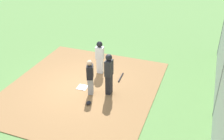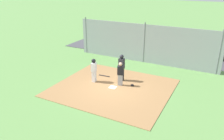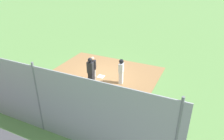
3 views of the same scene
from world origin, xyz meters
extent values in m
plane|color=#5B8947|center=(0.00, 0.00, 0.00)|extent=(140.00, 140.00, 0.00)
cube|color=olive|center=(0.00, 0.00, 0.01)|extent=(7.20, 6.40, 0.03)
cube|color=white|center=(0.00, 0.00, 0.04)|extent=(0.46, 0.46, 0.02)
cube|color=#9E9EA3|center=(-0.27, -0.54, 0.41)|extent=(0.36, 0.31, 0.75)
cube|color=black|center=(-0.27, -0.54, 1.08)|extent=(0.44, 0.37, 0.60)
sphere|color=tan|center=(-0.27, -0.54, 1.50)|extent=(0.24, 0.24, 0.24)
cube|color=black|center=(0.00, -1.27, 0.47)|extent=(0.31, 0.23, 0.88)
cube|color=#232328|center=(0.00, -1.27, 1.26)|extent=(0.39, 0.27, 0.70)
sphere|color=black|center=(0.00, -1.27, 1.75)|extent=(0.28, 0.28, 0.28)
cube|color=silver|center=(1.54, -0.22, 0.41)|extent=(0.26, 0.33, 0.76)
cube|color=silver|center=(1.54, -0.22, 1.08)|extent=(0.31, 0.41, 0.60)
sphere|color=tan|center=(1.54, -0.22, 1.50)|extent=(0.24, 0.24, 0.24)
sphere|color=black|center=(1.54, -0.22, 1.52)|extent=(0.29, 0.29, 0.29)
cylinder|color=black|center=(1.39, -1.34, 0.06)|extent=(0.84, 0.12, 0.06)
ellipsoid|color=black|center=(-1.03, -0.78, 0.09)|extent=(0.24, 0.20, 0.12)
sphere|color=white|center=(-0.13, -0.07, 0.07)|extent=(0.07, 0.07, 0.07)
cube|color=#93999E|center=(0.00, -5.57, 1.60)|extent=(12.00, 0.05, 3.20)
cylinder|color=slate|center=(-5.70, -5.57, 1.68)|extent=(0.10, 0.10, 3.35)
cylinder|color=slate|center=(0.00, -5.57, 1.68)|extent=(0.10, 0.10, 3.35)
cylinder|color=slate|center=(5.70, -5.57, 1.68)|extent=(0.10, 0.10, 3.35)
cube|color=#424247|center=(0.00, -9.01, 0.02)|extent=(18.00, 5.20, 0.04)
cylinder|color=black|center=(-4.77, -10.47, 0.34)|extent=(0.60, 0.19, 0.60)
cylinder|color=black|center=(-4.74, -8.77, 0.34)|extent=(0.60, 0.19, 0.60)
cube|color=maroon|center=(-2.41, -9.58, 0.44)|extent=(4.29, 1.93, 0.64)
cube|color=maroon|center=(-2.56, -9.59, 1.04)|extent=(2.39, 1.69, 0.56)
cylinder|color=black|center=(-1.10, -8.66, 0.34)|extent=(0.61, 0.21, 0.60)
cylinder|color=black|center=(-1.01, -10.35, 0.34)|extent=(0.61, 0.21, 0.60)
cylinder|color=black|center=(-3.82, -8.80, 0.34)|extent=(0.61, 0.21, 0.60)
cylinder|color=black|center=(-3.73, -10.50, 0.34)|extent=(0.61, 0.21, 0.60)
cube|color=#235B38|center=(0.26, -9.19, 0.44)|extent=(4.27, 1.89, 0.64)
cube|color=#1E4E2F|center=(0.11, -9.18, 1.04)|extent=(2.38, 1.67, 0.56)
cylinder|color=black|center=(1.67, -8.40, 0.34)|extent=(0.61, 0.21, 0.60)
cylinder|color=black|center=(1.59, -10.10, 0.34)|extent=(0.61, 0.21, 0.60)
cylinder|color=black|center=(-1.06, -8.28, 0.34)|extent=(0.61, 0.21, 0.60)
cylinder|color=black|center=(-1.14, -9.98, 0.34)|extent=(0.61, 0.21, 0.60)
camera|label=1|loc=(-9.08, -4.78, 6.59)|focal=43.44mm
camera|label=2|loc=(-6.03, 11.58, 6.49)|focal=36.09mm
camera|label=3|loc=(6.03, -11.09, 6.74)|focal=34.26mm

